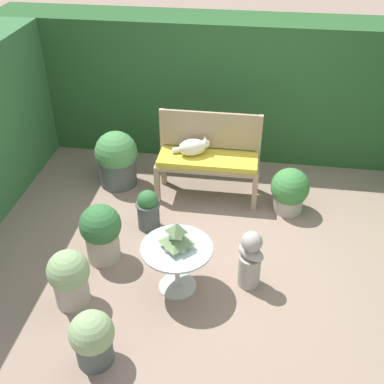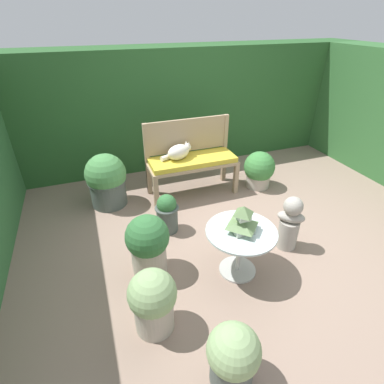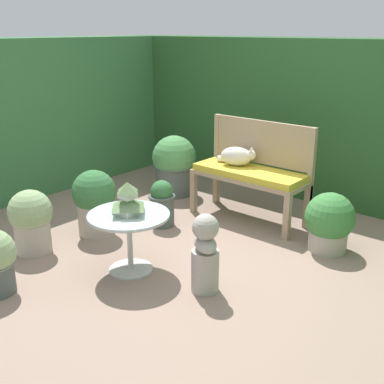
{
  "view_description": "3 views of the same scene",
  "coord_description": "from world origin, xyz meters",
  "px_view_note": "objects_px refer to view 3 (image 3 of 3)",
  "views": [
    {
      "loc": [
        0.28,
        -3.84,
        3.38
      ],
      "look_at": [
        -0.35,
        0.42,
        0.43
      ],
      "focal_mm": 45.0,
      "sensor_mm": 36.0,
      "label": 1
    },
    {
      "loc": [
        -1.51,
        -2.47,
        2.22
      ],
      "look_at": [
        -0.49,
        0.34,
        0.43
      ],
      "focal_mm": 28.0,
      "sensor_mm": 36.0,
      "label": 2
    },
    {
      "loc": [
        2.37,
        -2.98,
        1.92
      ],
      "look_at": [
        -0.34,
        0.2,
        0.48
      ],
      "focal_mm": 45.0,
      "sensor_mm": 36.0,
      "label": 3
    }
  ],
  "objects_px": {
    "pagoda_birdhouse": "(128,201)",
    "potted_plant_patio_mid": "(329,222)",
    "garden_bust": "(205,254)",
    "potted_plant_bench_right": "(174,165)",
    "potted_plant_table_far": "(162,203)",
    "potted_plant_hedge_corner": "(95,201)",
    "patio_table": "(129,226)",
    "garden_bench": "(249,177)",
    "cat": "(237,156)",
    "potted_plant_bench_left": "(31,220)"
  },
  "relations": [
    {
      "from": "patio_table",
      "to": "pagoda_birdhouse",
      "type": "height_order",
      "value": "pagoda_birdhouse"
    },
    {
      "from": "potted_plant_hedge_corner",
      "to": "potted_plant_patio_mid",
      "type": "bearing_deg",
      "value": 30.71
    },
    {
      "from": "patio_table",
      "to": "potted_plant_table_far",
      "type": "relative_size",
      "value": 1.4
    },
    {
      "from": "potted_plant_bench_left",
      "to": "potted_plant_patio_mid",
      "type": "height_order",
      "value": "potted_plant_bench_left"
    },
    {
      "from": "cat",
      "to": "garden_bust",
      "type": "relative_size",
      "value": 0.71
    },
    {
      "from": "potted_plant_bench_right",
      "to": "potted_plant_hedge_corner",
      "type": "height_order",
      "value": "potted_plant_bench_right"
    },
    {
      "from": "potted_plant_bench_left",
      "to": "potted_plant_patio_mid",
      "type": "distance_m",
      "value": 2.65
    },
    {
      "from": "potted_plant_bench_left",
      "to": "potted_plant_hedge_corner",
      "type": "relative_size",
      "value": 0.91
    },
    {
      "from": "pagoda_birdhouse",
      "to": "potted_plant_patio_mid",
      "type": "xyz_separation_m",
      "value": [
        1.07,
        1.42,
        -0.35
      ]
    },
    {
      "from": "potted_plant_hedge_corner",
      "to": "potted_plant_table_far",
      "type": "bearing_deg",
      "value": 58.76
    },
    {
      "from": "pagoda_birdhouse",
      "to": "potted_plant_bench_left",
      "type": "bearing_deg",
      "value": -160.76
    },
    {
      "from": "pagoda_birdhouse",
      "to": "potted_plant_table_far",
      "type": "height_order",
      "value": "pagoda_birdhouse"
    },
    {
      "from": "potted_plant_bench_right",
      "to": "potted_plant_patio_mid",
      "type": "xyz_separation_m",
      "value": [
        2.12,
        -0.27,
        -0.09
      ]
    },
    {
      "from": "potted_plant_table_far",
      "to": "potted_plant_bench_right",
      "type": "bearing_deg",
      "value": 125.11
    },
    {
      "from": "patio_table",
      "to": "potted_plant_hedge_corner",
      "type": "bearing_deg",
      "value": 159.81
    },
    {
      "from": "garden_bench",
      "to": "potted_plant_bench_right",
      "type": "distance_m",
      "value": 1.16
    },
    {
      "from": "pagoda_birdhouse",
      "to": "potted_plant_patio_mid",
      "type": "relative_size",
      "value": 0.5
    },
    {
      "from": "cat",
      "to": "pagoda_birdhouse",
      "type": "height_order",
      "value": "pagoda_birdhouse"
    },
    {
      "from": "potted_plant_bench_right",
      "to": "patio_table",
      "type": "bearing_deg",
      "value": -58.18
    },
    {
      "from": "patio_table",
      "to": "potted_plant_bench_left",
      "type": "distance_m",
      "value": 0.98
    },
    {
      "from": "garden_bust",
      "to": "potted_plant_bench_right",
      "type": "distance_m",
      "value": 2.31
    },
    {
      "from": "pagoda_birdhouse",
      "to": "potted_plant_table_far",
      "type": "bearing_deg",
      "value": 118.5
    },
    {
      "from": "patio_table",
      "to": "cat",
      "type": "bearing_deg",
      "value": 93.11
    },
    {
      "from": "potted_plant_bench_right",
      "to": "potted_plant_hedge_corner",
      "type": "distance_m",
      "value": 1.41
    },
    {
      "from": "patio_table",
      "to": "potted_plant_bench_right",
      "type": "relative_size",
      "value": 0.93
    },
    {
      "from": "cat",
      "to": "potted_plant_bench_left",
      "type": "height_order",
      "value": "cat"
    },
    {
      "from": "potted_plant_bench_left",
      "to": "pagoda_birdhouse",
      "type": "bearing_deg",
      "value": 19.24
    },
    {
      "from": "garden_bench",
      "to": "potted_plant_bench_left",
      "type": "distance_m",
      "value": 2.16
    },
    {
      "from": "garden_bench",
      "to": "cat",
      "type": "height_order",
      "value": "cat"
    },
    {
      "from": "garden_bust",
      "to": "garden_bench",
      "type": "bearing_deg",
      "value": 149.98
    },
    {
      "from": "patio_table",
      "to": "pagoda_birdhouse",
      "type": "relative_size",
      "value": 2.49
    },
    {
      "from": "potted_plant_patio_mid",
      "to": "potted_plant_hedge_corner",
      "type": "xyz_separation_m",
      "value": [
        -1.89,
        -1.12,
        0.07
      ]
    },
    {
      "from": "pagoda_birdhouse",
      "to": "garden_bust",
      "type": "distance_m",
      "value": 0.75
    },
    {
      "from": "patio_table",
      "to": "pagoda_birdhouse",
      "type": "distance_m",
      "value": 0.22
    },
    {
      "from": "pagoda_birdhouse",
      "to": "potted_plant_table_far",
      "type": "relative_size",
      "value": 0.56
    },
    {
      "from": "cat",
      "to": "potted_plant_table_far",
      "type": "height_order",
      "value": "cat"
    },
    {
      "from": "garden_bust",
      "to": "potted_plant_hedge_corner",
      "type": "relative_size",
      "value": 0.98
    },
    {
      "from": "garden_bench",
      "to": "potted_plant_table_far",
      "type": "distance_m",
      "value": 0.93
    },
    {
      "from": "garden_bench",
      "to": "garden_bust",
      "type": "height_order",
      "value": "garden_bust"
    },
    {
      "from": "garden_bench",
      "to": "patio_table",
      "type": "xyz_separation_m",
      "value": [
        -0.1,
        -1.58,
        -0.07
      ]
    },
    {
      "from": "cat",
      "to": "pagoda_birdhouse",
      "type": "bearing_deg",
      "value": -108.56
    },
    {
      "from": "potted_plant_bench_right",
      "to": "garden_bust",
      "type": "bearing_deg",
      "value": -41.87
    },
    {
      "from": "potted_plant_hedge_corner",
      "to": "potted_plant_bench_right",
      "type": "bearing_deg",
      "value": 99.35
    },
    {
      "from": "potted_plant_bench_left",
      "to": "potted_plant_bench_right",
      "type": "xyz_separation_m",
      "value": [
        -0.12,
        2.01,
        0.05
      ]
    },
    {
      "from": "cat",
      "to": "potted_plant_hedge_corner",
      "type": "distance_m",
      "value": 1.53
    },
    {
      "from": "pagoda_birdhouse",
      "to": "potted_plant_table_far",
      "type": "distance_m",
      "value": 1.06
    },
    {
      "from": "cat",
      "to": "pagoda_birdhouse",
      "type": "relative_size",
      "value": 1.66
    },
    {
      "from": "potted_plant_bench_right",
      "to": "potted_plant_patio_mid",
      "type": "height_order",
      "value": "potted_plant_bench_right"
    },
    {
      "from": "garden_bust",
      "to": "potted_plant_bench_right",
      "type": "relative_size",
      "value": 0.88
    },
    {
      "from": "pagoda_birdhouse",
      "to": "garden_bust",
      "type": "relative_size",
      "value": 0.43
    }
  ]
}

